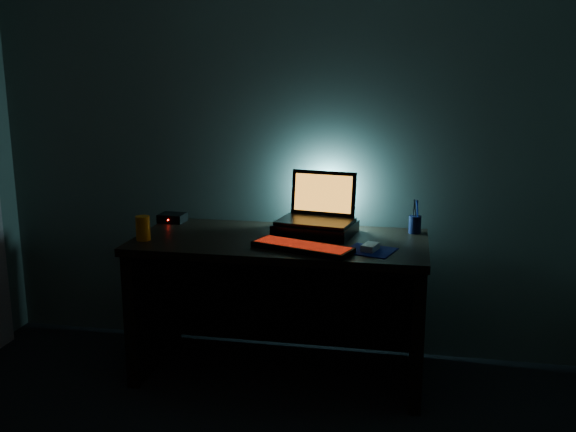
{
  "coord_description": "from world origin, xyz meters",
  "views": [
    {
      "loc": [
        0.64,
        -1.51,
        1.59
      ],
      "look_at": [
        0.05,
        1.57,
        0.88
      ],
      "focal_mm": 40.0,
      "sensor_mm": 36.0,
      "label": 1
    }
  ],
  "objects_px": {
    "keyboard": "(302,247)",
    "router": "(172,218)",
    "mouse": "(370,247)",
    "juice_glass": "(143,228)",
    "laptop": "(319,210)",
    "pen_cup": "(415,224)"
  },
  "relations": [
    {
      "from": "laptop",
      "to": "pen_cup",
      "type": "bearing_deg",
      "value": 17.79
    },
    {
      "from": "router",
      "to": "mouse",
      "type": "bearing_deg",
      "value": -15.64
    },
    {
      "from": "keyboard",
      "to": "mouse",
      "type": "bearing_deg",
      "value": 28.06
    },
    {
      "from": "router",
      "to": "juice_glass",
      "type": "bearing_deg",
      "value": -86.65
    },
    {
      "from": "pen_cup",
      "to": "mouse",
      "type": "bearing_deg",
      "value": -117.9
    },
    {
      "from": "mouse",
      "to": "juice_glass",
      "type": "height_order",
      "value": "juice_glass"
    },
    {
      "from": "pen_cup",
      "to": "juice_glass",
      "type": "distance_m",
      "value": 1.42
    },
    {
      "from": "keyboard",
      "to": "pen_cup",
      "type": "bearing_deg",
      "value": 59.45
    },
    {
      "from": "router",
      "to": "laptop",
      "type": "bearing_deg",
      "value": -1.43
    },
    {
      "from": "keyboard",
      "to": "pen_cup",
      "type": "relative_size",
      "value": 5.55
    },
    {
      "from": "mouse",
      "to": "juice_glass",
      "type": "bearing_deg",
      "value": -162.55
    },
    {
      "from": "keyboard",
      "to": "router",
      "type": "bearing_deg",
      "value": 171.46
    },
    {
      "from": "keyboard",
      "to": "juice_glass",
      "type": "xyz_separation_m",
      "value": [
        -0.83,
        0.03,
        0.05
      ]
    },
    {
      "from": "keyboard",
      "to": "router",
      "type": "xyz_separation_m",
      "value": [
        -0.83,
        0.44,
        0.01
      ]
    },
    {
      "from": "mouse",
      "to": "pen_cup",
      "type": "xyz_separation_m",
      "value": [
        0.21,
        0.39,
        0.03
      ]
    },
    {
      "from": "pen_cup",
      "to": "juice_glass",
      "type": "bearing_deg",
      "value": -163.31
    },
    {
      "from": "mouse",
      "to": "juice_glass",
      "type": "relative_size",
      "value": 0.82
    },
    {
      "from": "keyboard",
      "to": "router",
      "type": "distance_m",
      "value": 0.94
    },
    {
      "from": "keyboard",
      "to": "laptop",
      "type": "bearing_deg",
      "value": 105.95
    },
    {
      "from": "mouse",
      "to": "router",
      "type": "height_order",
      "value": "router"
    },
    {
      "from": "laptop",
      "to": "juice_glass",
      "type": "relative_size",
      "value": 3.36
    },
    {
      "from": "pen_cup",
      "to": "router",
      "type": "relative_size",
      "value": 0.62
    }
  ]
}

